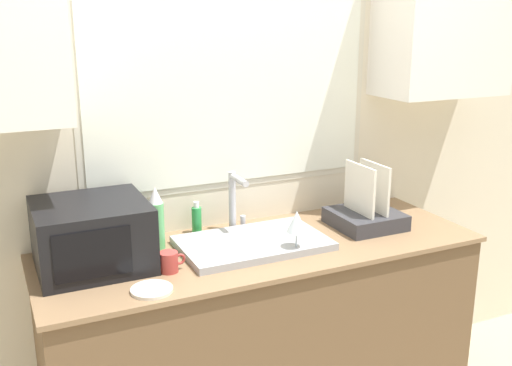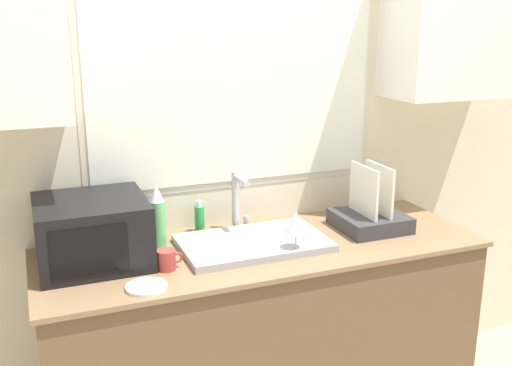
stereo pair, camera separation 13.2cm
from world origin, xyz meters
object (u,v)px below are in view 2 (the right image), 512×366
faucet (238,197)px  dish_rack (370,216)px  wine_glass (296,224)px  spray_bottle (157,217)px  soap_bottle (200,218)px  mug_near_sink (167,260)px  microwave (92,231)px

faucet → dish_rack: dish_rack is taller
dish_rack → wine_glass: 0.47m
spray_bottle → soap_bottle: spray_bottle is taller
mug_near_sink → microwave: bearing=144.9°
dish_rack → mug_near_sink: bearing=-173.6°
microwave → soap_bottle: 0.51m
dish_rack → soap_bottle: bearing=161.9°
dish_rack → wine_glass: (-0.44, -0.15, 0.07)m
microwave → mug_near_sink: 0.31m
dish_rack → soap_bottle: (-0.72, 0.24, 0.00)m
microwave → soap_bottle: (0.47, 0.17, -0.06)m
soap_bottle → wine_glass: (0.28, -0.39, 0.07)m
microwave → soap_bottle: microwave is taller
dish_rack → wine_glass: dish_rack is taller
spray_bottle → soap_bottle: bearing=25.7°
dish_rack → spray_bottle: dish_rack is taller
soap_bottle → wine_glass: 0.48m
faucet → spray_bottle: bearing=-172.3°
faucet → wine_glass: faucet is taller
microwave → dish_rack: 1.20m
faucet → soap_bottle: (-0.16, 0.05, -0.09)m
soap_bottle → mug_near_sink: bearing=-123.8°
spray_bottle → soap_bottle: (0.21, 0.10, -0.06)m
faucet → soap_bottle: bearing=162.9°
microwave → wine_glass: size_ratio=2.27×
soap_bottle → wine_glass: wine_glass is taller
spray_bottle → wine_glass: bearing=-30.9°
mug_near_sink → wine_glass: size_ratio=0.56×
mug_near_sink → spray_bottle: bearing=84.6°
wine_glass → mug_near_sink: bearing=174.7°
wine_glass → microwave: bearing=163.8°
faucet → microwave: 0.65m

